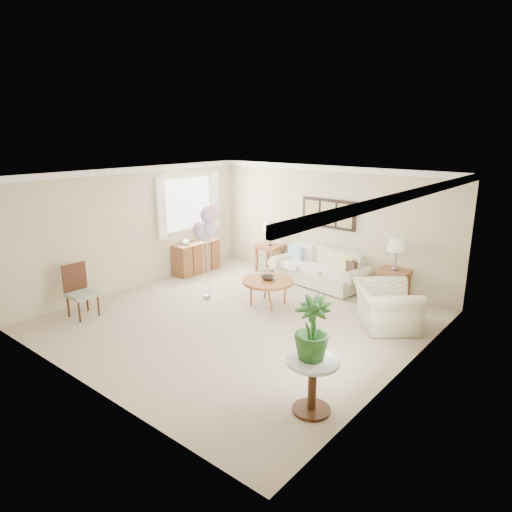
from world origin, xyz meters
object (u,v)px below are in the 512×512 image
Objects in this scene: sofa at (320,271)px; balloon_cluster at (207,223)px; accent_chair at (80,289)px; armchair at (386,306)px; coffee_table at (268,282)px.

balloon_cluster reaches higher than sofa.
accent_chair is (-2.47, -4.35, 0.19)m from sofa.
sofa is 5.00m from accent_chair.
balloon_cluster is at bearing 68.53° from armchair.
coffee_table is 3.53m from accent_chair.
accent_chair is 0.49× the size of balloon_cluster.
accent_chair reaches higher than coffee_table.
armchair is at bearing 34.60° from accent_chair.
armchair is 0.57× the size of balloon_cluster.
armchair is at bearing -30.09° from sofa.
sofa reaches higher than armchair.
coffee_table is 2.27m from armchair.
balloon_cluster is (-3.32, -1.05, 1.23)m from armchair.
sofa is at bearing 85.89° from coffee_table.
balloon_cluster reaches higher than accent_chair.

